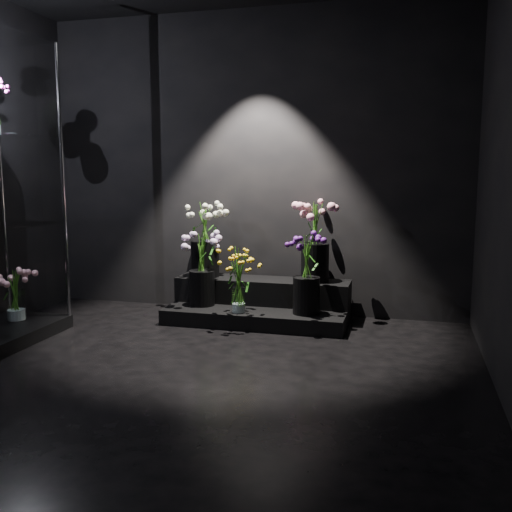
% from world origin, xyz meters
% --- Properties ---
extents(floor, '(4.00, 4.00, 0.00)m').
position_xyz_m(floor, '(0.00, 0.00, 0.00)').
color(floor, black).
rests_on(floor, ground).
extents(wall_back, '(4.00, 0.00, 4.00)m').
position_xyz_m(wall_back, '(0.00, 2.00, 1.40)').
color(wall_back, black).
rests_on(wall_back, floor).
extents(display_riser, '(1.60, 0.71, 0.36)m').
position_xyz_m(display_riser, '(0.16, 1.68, 0.15)').
color(display_riser, black).
rests_on(display_riser, floor).
extents(bouquet_orange_bells, '(0.36, 0.36, 0.56)m').
position_xyz_m(bouquet_orange_bells, '(0.06, 1.36, 0.43)').
color(bouquet_orange_bells, white).
rests_on(bouquet_orange_bells, display_riser).
extents(bouquet_lilac, '(0.45, 0.45, 0.64)m').
position_xyz_m(bouquet_lilac, '(-0.34, 1.54, 0.52)').
color(bouquet_lilac, black).
rests_on(bouquet_lilac, display_riser).
extents(bouquet_purple, '(0.38, 0.38, 0.66)m').
position_xyz_m(bouquet_purple, '(0.63, 1.47, 0.51)').
color(bouquet_purple, black).
rests_on(bouquet_purple, display_riser).
extents(bouquet_cream_roses, '(0.45, 0.45, 0.70)m').
position_xyz_m(bouquet_cream_roses, '(-0.39, 1.76, 0.75)').
color(bouquet_cream_roses, black).
rests_on(bouquet_cream_roses, display_riser).
extents(bouquet_pink_roses, '(0.44, 0.44, 0.72)m').
position_xyz_m(bouquet_pink_roses, '(0.65, 1.78, 0.76)').
color(bouquet_pink_roses, black).
rests_on(bouquet_pink_roses, display_riser).
extents(bouquet_case_base_pink, '(0.33, 0.33, 0.42)m').
position_xyz_m(bouquet_case_base_pink, '(-1.69, 0.74, 0.33)').
color(bouquet_case_base_pink, white).
rests_on(bouquet_case_base_pink, display_case).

